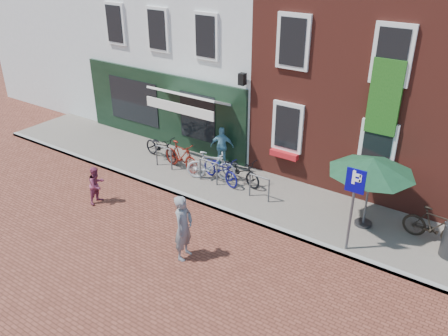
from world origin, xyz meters
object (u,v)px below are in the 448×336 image
Objects in this scene: bicycle_1 at (181,156)px; bicycle_3 at (211,166)px; parasol at (373,163)px; boy at (97,185)px; bicycle_5 at (435,226)px; bicycle_4 at (240,170)px; bicycle_2 at (221,169)px; parking_sign at (353,196)px; woman at (183,228)px; bicycle_0 at (161,147)px; cafe_person at (222,146)px.

bicycle_1 is 1.00× the size of bicycle_3.
parasol is 8.39m from boy.
boy is 0.73× the size of bicycle_5.
parasol is 1.38× the size of bicycle_4.
bicycle_2 is (2.55, 3.23, -0.06)m from boy.
parasol is 1.42× the size of bicycle_5.
bicycle_1 is at bearing 106.69° from bicycle_2.
bicycle_5 is (9.39, 3.62, -0.01)m from boy.
bicycle_1 is (-6.70, 1.23, -1.14)m from parking_sign.
woman is 1.08× the size of bicycle_5.
bicycle_5 is at bearing -111.43° from bicycle_3.
bicycle_0 is at bearing 101.52° from bicycle_2.
woman is 6.84m from bicycle_5.
bicycle_0 is (-7.89, 1.47, -1.19)m from parking_sign.
cafe_person is at bearing -27.09° from boy.
bicycle_2 is at bearing 11.72° from woman.
bicycle_0 is at bearing 95.97° from bicycle_5.
boy is 0.73× the size of bicycle_3.
bicycle_5 is at bearing -70.83° from bicycle_2.
cafe_person is 0.83× the size of bicycle_4.
boy is 0.71× the size of bicycle_4.
bicycle_3 is (2.19, 3.17, -0.01)m from boy.
bicycle_3 is (0.34, -1.17, -0.22)m from cafe_person.
bicycle_4 is at bearing -45.68° from boy.
boy is 0.85× the size of cafe_person.
parking_sign reaches higher than bicycle_2.
parking_sign is at bearing -97.85° from bicycle_4.
cafe_person reaches higher than bicycle_2.
bicycle_1 is at bearing 63.50° from bicycle_3.
bicycle_4 is (0.60, 0.31, 0.00)m from bicycle_2.
bicycle_0 is (-2.18, -0.89, -0.27)m from cafe_person.
parasol is at bearing 144.60° from cafe_person.
bicycle_0 is 2.53m from bicycle_3.
bicycle_4 is at bearing 95.70° from bicycle_5.
boy is 0.73× the size of bicycle_1.
woman is at bearing -142.98° from parking_sign.
bicycle_0 is at bearing 58.68° from bicycle_3.
parking_sign is 2.72m from bicycle_5.
bicycle_0 is at bearing 169.44° from parking_sign.
bicycle_5 is (6.84, 0.40, 0.05)m from bicycle_2.
bicycle_3 is at bearing 115.08° from bicycle_2.
parking_sign reaches higher than bicycle_1.
boy is (-7.56, -1.97, -1.13)m from parking_sign.
parasol reaches higher than bicycle_0.
boy is at bearing 174.29° from bicycle_1.
parking_sign is 7.89m from boy.
woman reaches higher than cafe_person.
bicycle_3 is at bearing -82.21° from bicycle_1.
parking_sign is at bearing -127.59° from bicycle_3.
cafe_person is 0.83× the size of bicycle_0.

